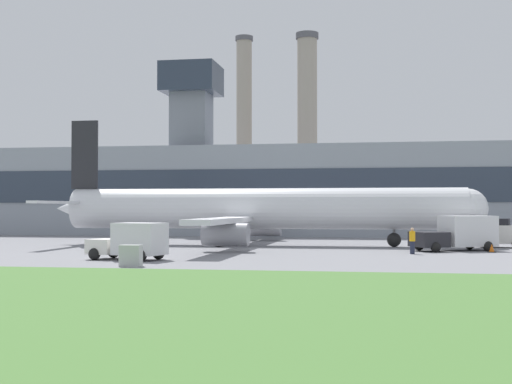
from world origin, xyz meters
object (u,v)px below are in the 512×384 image
(pushback_tug, at_px, (501,235))
(fuel_truck, at_px, (459,234))
(baggage_truck, at_px, (132,242))
(ground_crew_person, at_px, (412,241))
(airplane, at_px, (257,210))

(pushback_tug, distance_m, fuel_truck, 5.93)
(baggage_truck, relative_size, ground_crew_person, 2.82)
(pushback_tug, distance_m, ground_crew_person, 11.27)
(airplane, distance_m, fuel_truck, 15.66)
(pushback_tug, relative_size, fuel_truck, 0.59)
(fuel_truck, bearing_deg, airplane, 164.64)
(airplane, relative_size, pushback_tug, 9.42)
(baggage_truck, bearing_deg, ground_crew_person, 26.30)
(airplane, bearing_deg, fuel_truck, -15.36)
(baggage_truck, bearing_deg, airplane, 74.28)
(pushback_tug, xyz_separation_m, baggage_truck, (-23.21, -16.84, 0.07))
(fuel_truck, bearing_deg, pushback_tug, 52.35)
(airplane, height_order, baggage_truck, airplane)
(baggage_truck, distance_m, fuel_truck, 23.05)
(ground_crew_person, bearing_deg, pushback_tug, 51.57)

